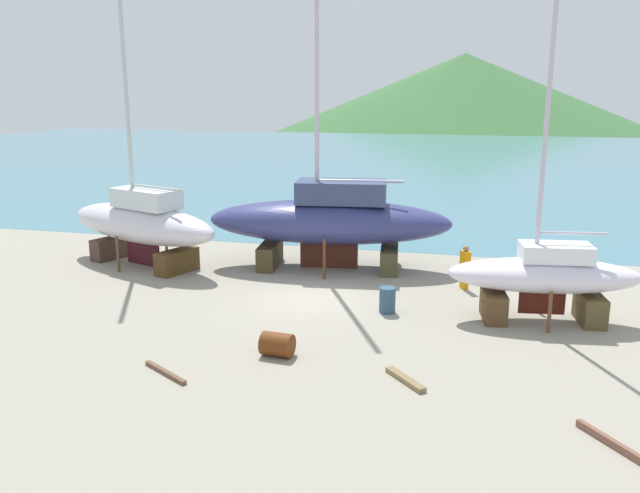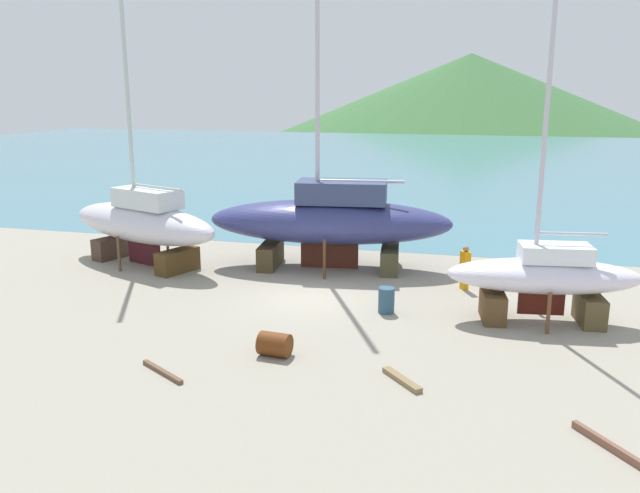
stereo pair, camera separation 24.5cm
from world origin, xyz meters
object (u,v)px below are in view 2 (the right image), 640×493
object	(u,v)px
sailboat_far_slipway	(544,276)
worker	(465,267)
sailboat_large_starboard	(143,222)
barrel_tipped_left	(386,300)
barrel_blue_faded	(275,344)
sailboat_small_center	(331,220)

from	to	relation	value
sailboat_far_slipway	worker	bearing A→B (deg)	-56.89
sailboat_large_starboard	barrel_tipped_left	size ratio (longest dim) A/B	15.21
barrel_blue_faded	sailboat_large_starboard	bearing A→B (deg)	137.00
sailboat_large_starboard	worker	distance (m)	13.36
worker	sailboat_large_starboard	bearing A→B (deg)	150.78
sailboat_far_slipway	sailboat_small_center	world-z (taller)	sailboat_small_center
barrel_blue_faded	barrel_tipped_left	xyz separation A→B (m)	(2.46, 4.39, 0.10)
sailboat_far_slipway	sailboat_large_starboard	bearing A→B (deg)	-18.80
worker	barrel_tipped_left	xyz separation A→B (m)	(-2.41, -3.35, -0.43)
sailboat_far_slipway	barrel_tipped_left	xyz separation A→B (m)	(-4.95, -0.41, -1.08)
worker	barrel_blue_faded	world-z (taller)	worker
barrel_tipped_left	sailboat_large_starboard	bearing A→B (deg)	162.22
sailboat_small_center	barrel_blue_faded	size ratio (longest dim) A/B	18.90
barrel_tipped_left	sailboat_far_slipway	bearing A→B (deg)	4.70
worker	barrel_tipped_left	size ratio (longest dim) A/B	1.92
sailboat_far_slipway	barrel_tipped_left	distance (m)	5.09
worker	sailboat_small_center	bearing A→B (deg)	134.89
sailboat_small_center	barrel_tipped_left	size ratio (longest dim) A/B	19.02
worker	barrel_tipped_left	world-z (taller)	worker
sailboat_small_center	barrel_tipped_left	world-z (taller)	sailboat_small_center
sailboat_small_center	sailboat_large_starboard	world-z (taller)	sailboat_small_center
sailboat_large_starboard	worker	xyz separation A→B (m)	(13.32, -0.15, -0.99)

